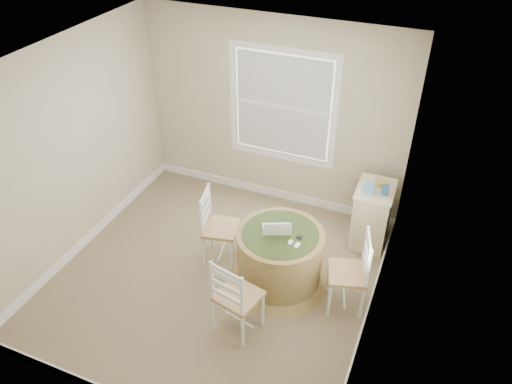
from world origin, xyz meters
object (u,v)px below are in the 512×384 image
at_px(chair_near, 238,296).
at_px(laptop, 277,229).
at_px(corner_chest, 372,215).
at_px(chair_left, 221,228).
at_px(round_table, 280,255).
at_px(chair_right, 347,273).

height_order(chair_near, laptop, chair_near).
distance_m(chair_near, corner_chest, 2.17).
xyz_separation_m(laptop, corner_chest, (0.87, 1.10, -0.33)).
bearing_deg(corner_chest, chair_near, -117.77).
bearing_deg(chair_left, chair_near, -157.65).
relative_size(round_table, chair_near, 1.23).
height_order(round_table, chair_near, chair_near).
xyz_separation_m(chair_left, laptop, (0.73, -0.07, 0.26)).
distance_m(chair_right, corner_chest, 1.20).
bearing_deg(chair_left, round_table, -109.14).
distance_m(round_table, chair_near, 0.83).
bearing_deg(round_table, chair_right, -1.76).
relative_size(round_table, chair_right, 1.23).
xyz_separation_m(chair_right, laptop, (-0.85, 0.10, 0.26)).
relative_size(chair_right, corner_chest, 1.18).
distance_m(round_table, laptop, 0.35).
height_order(chair_left, chair_near, same).
bearing_deg(round_table, laptop, 162.53).
relative_size(chair_near, chair_right, 1.00).
bearing_deg(laptop, chair_right, 149.49).
bearing_deg(chair_right, round_table, -112.12).
bearing_deg(laptop, chair_near, 59.58).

